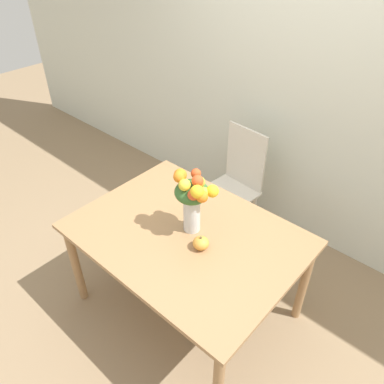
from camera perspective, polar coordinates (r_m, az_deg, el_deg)
The scene contains 6 objects.
ground_plane at distance 2.98m, azimuth -0.72°, elevation -16.84°, with size 12.00×12.00×0.00m, color #8E7556.
wall_back at distance 3.07m, azimuth 16.78°, elevation 15.41°, with size 8.00×0.06×2.70m.
dining_table at distance 2.47m, azimuth -0.84°, elevation -7.64°, with size 1.43×1.07×0.75m.
flower_vase at distance 2.26m, azimuth 0.12°, elevation -0.87°, with size 0.26×0.21×0.44m.
pumpkin at distance 2.29m, azimuth 1.36°, elevation -7.77°, with size 0.10×0.10×0.09m.
dining_chair_near_window at distance 3.26m, azimuth 6.50°, elevation 1.16°, with size 0.45×0.45×1.00m.
Camera 1 is at (1.20, -1.29, 2.40)m, focal length 35.00 mm.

